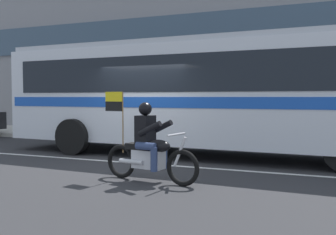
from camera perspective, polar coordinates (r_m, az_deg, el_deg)
The scene contains 6 objects.
ground_plane at distance 10.66m, azimuth -3.76°, elevation -6.04°, with size 60.00×60.00×0.00m, color #2B2B2D.
sidewalk_curb at distance 15.35m, azimuth 4.77°, elevation -3.01°, with size 28.00×3.80×0.15m, color #B7B2A8.
lane_center_stripe at distance 10.14m, azimuth -5.28°, elevation -6.50°, with size 26.60×0.14×0.01m, color silver.
transit_bus at distance 11.07m, azimuth 6.42°, elevation 4.06°, with size 12.48×3.07×3.22m.
motorcycle_with_rider at distance 7.78m, azimuth -2.72°, elevation -4.43°, with size 2.18×0.69×1.78m.
fire_hydrant at distance 14.72m, azimuth 1.39°, elevation -1.52°, with size 0.22×0.30×0.75m.
Camera 1 is at (4.70, -9.43, 1.66)m, focal length 42.30 mm.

